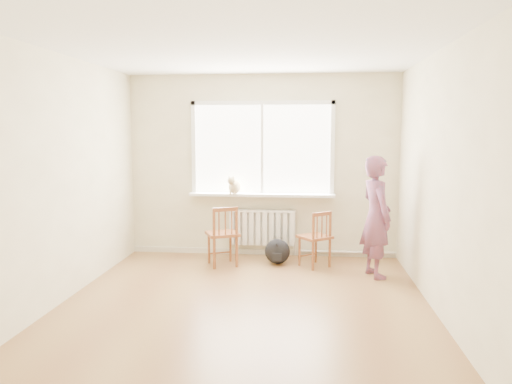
% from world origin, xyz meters
% --- Properties ---
extents(floor, '(4.50, 4.50, 0.00)m').
position_xyz_m(floor, '(0.00, 0.00, 0.00)').
color(floor, olive).
rests_on(floor, ground).
extents(ceiling, '(4.50, 4.50, 0.00)m').
position_xyz_m(ceiling, '(0.00, 0.00, 2.70)').
color(ceiling, white).
rests_on(ceiling, back_wall).
extents(back_wall, '(4.00, 0.01, 2.70)m').
position_xyz_m(back_wall, '(0.00, 2.25, 1.35)').
color(back_wall, beige).
rests_on(back_wall, ground).
extents(window, '(2.12, 0.05, 1.42)m').
position_xyz_m(window, '(0.00, 2.22, 1.66)').
color(window, white).
rests_on(window, back_wall).
extents(windowsill, '(2.15, 0.22, 0.04)m').
position_xyz_m(windowsill, '(0.00, 2.14, 0.93)').
color(windowsill, white).
rests_on(windowsill, back_wall).
extents(radiator, '(1.00, 0.12, 0.55)m').
position_xyz_m(radiator, '(0.00, 2.16, 0.44)').
color(radiator, white).
rests_on(radiator, back_wall).
extents(heating_pipe, '(1.40, 0.04, 0.04)m').
position_xyz_m(heating_pipe, '(1.25, 2.19, 0.08)').
color(heating_pipe, silver).
rests_on(heating_pipe, back_wall).
extents(baseboard, '(4.00, 0.03, 0.08)m').
position_xyz_m(baseboard, '(0.00, 2.23, 0.04)').
color(baseboard, beige).
rests_on(baseboard, ground).
extents(chair_left, '(0.54, 0.53, 0.84)m').
position_xyz_m(chair_left, '(-0.48, 1.54, 0.43)').
color(chair_left, '#9C532D').
rests_on(chair_left, floor).
extents(chair_right, '(0.53, 0.53, 0.79)m').
position_xyz_m(chair_right, '(0.81, 1.61, 0.40)').
color(chair_right, '#9C532D').
rests_on(chair_right, floor).
extents(person, '(0.53, 0.66, 1.56)m').
position_xyz_m(person, '(1.55, 1.25, 0.78)').
color(person, '#BE3F3F').
rests_on(person, floor).
extents(cat, '(0.24, 0.42, 0.28)m').
position_xyz_m(cat, '(-0.40, 2.05, 1.06)').
color(cat, beige).
rests_on(cat, windowsill).
extents(backpack, '(0.43, 0.39, 0.36)m').
position_xyz_m(backpack, '(0.26, 1.73, 0.18)').
color(backpack, black).
rests_on(backpack, floor).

